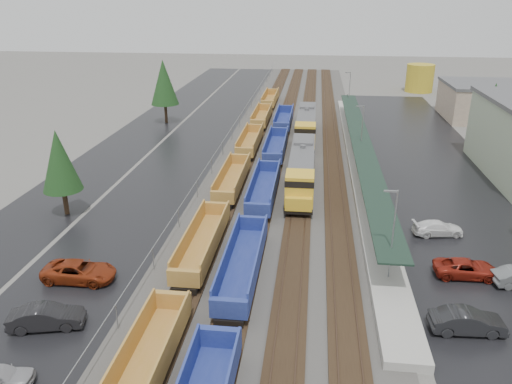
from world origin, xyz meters
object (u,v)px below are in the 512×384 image
Objects in this scene: locomotive_lead at (302,170)px; well_string_blue at (255,220)px; well_string_yellow at (233,179)px; parked_car_east_a at (467,322)px; storage_tank at (420,78)px; parked_car_west_b at (46,317)px; parked_car_west_c at (79,271)px; parked_car_east_b at (466,269)px; parked_car_east_c at (438,228)px; locomotive_trail at (306,126)px.

locomotive_lead is 0.20× the size of well_string_blue.
well_string_yellow is 22.08× the size of parked_car_east_a.
storage_tank reaches higher than parked_car_west_b.
well_string_yellow is 1.13× the size of well_string_blue.
parked_car_east_a reaches higher than parked_car_west_c.
parked_car_east_a reaches higher than parked_car_east_b.
parked_car_west_c is 1.13× the size of parked_car_east_b.
storage_tank reaches higher than parked_car_east_a.
parked_car_east_c is (1.26, 14.93, -0.14)m from parked_car_east_a.
well_string_blue is at bearing 45.91° from parked_car_east_a.
locomotive_trail is at bearing 13.74° from parked_car_east_c.
well_string_blue is 16.91× the size of parked_car_west_c.
well_string_blue is at bearing -50.95° from parked_car_west_b.
parked_car_east_b is (-11.34, -84.68, -2.44)m from storage_tank.
parked_car_west_b is at bearing -119.91° from locomotive_lead.
well_string_blue reaches higher than parked_car_east_b.
parked_car_west_b is 0.87× the size of parked_car_west_c.
parked_car_east_b is 1.08× the size of parked_car_east_c.
storage_tank is (33.27, 67.45, 2.00)m from well_string_yellow.
well_string_blue is at bearing -108.44° from locomotive_lead.
storage_tank is at bearing -37.71° from parked_car_west_b.
parked_car_west_b reaches higher than parked_car_west_c.
parked_car_west_c is (-16.87, -43.43, -1.56)m from locomotive_trail.
locomotive_lead is at bearing 36.58° from parked_car_east_b.
well_string_blue is 21.04m from parked_car_east_a.
locomotive_trail is 0.18× the size of well_string_yellow.
parked_car_west_b is (-12.39, -16.50, -0.36)m from well_string_blue.
parked_car_east_b is at bearing 175.80° from parked_car_east_c.
well_string_yellow is at bearing -22.97° from parked_car_west_c.
storage_tank is 98.44m from parked_car_west_c.
parked_car_east_b is at bearing -85.22° from parked_car_west_b.
parked_car_east_a is at bearing -75.53° from locomotive_trail.
well_string_blue is 20.64× the size of parked_car_east_c.
locomotive_trail reaches higher than parked_car_east_a.
locomotive_lead is 32.91m from parked_car_west_b.
locomotive_lead reaches higher than parked_car_west_b.
well_string_yellow is 27.89m from parked_car_east_b.
locomotive_trail is at bearing 10.72° from parked_car_east_a.
locomotive_trail is 4.12× the size of parked_car_east_c.
locomotive_trail is 3.38× the size of parked_car_west_c.
locomotive_trail is 3.90× the size of parked_car_west_b.
locomotive_lead is 71.15m from storage_tank.
parked_car_east_c is (-11.97, -77.19, -2.47)m from storage_tank.
parked_car_west_b is 6.08m from parked_car_west_c.
well_string_yellow is 21.55× the size of parked_car_east_b.
parked_car_east_a is at bearing -50.92° from well_string_yellow.
locomotive_lead is 28.34m from parked_car_east_a.
parked_car_west_b is 34.62m from parked_car_east_c.
parked_car_west_c is 31.09m from parked_car_east_b.
parked_car_east_c is (-0.63, 7.49, -0.03)m from parked_car_east_b.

